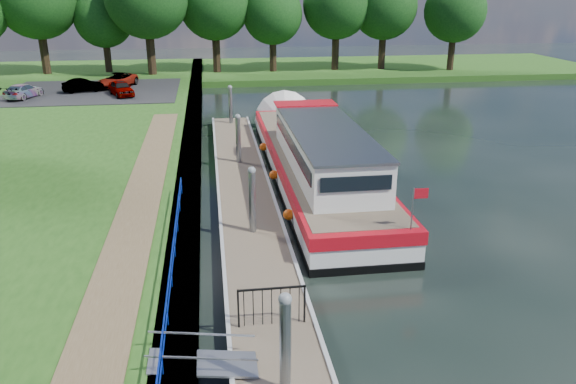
{
  "coord_description": "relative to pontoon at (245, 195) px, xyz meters",
  "views": [
    {
      "loc": [
        -1.41,
        -10.88,
        9.1
      ],
      "look_at": [
        1.53,
        9.86,
        1.4
      ],
      "focal_mm": 35.0,
      "sensor_mm": 36.0,
      "label": 1
    }
  ],
  "objects": [
    {
      "name": "gate_panel",
      "position": [
        -0.0,
        -10.8,
        0.97
      ],
      "size": [
        1.85,
        0.05,
        1.15
      ],
      "color": "black",
      "rests_on": "ground"
    },
    {
      "name": "mooring_piles",
      "position": [
        0.0,
        0.0,
        1.1
      ],
      "size": [
        0.3,
        27.3,
        3.55
      ],
      "color": "gray",
      "rests_on": "ground"
    },
    {
      "name": "gangway",
      "position": [
        -1.85,
        -12.5,
        0.44
      ],
      "size": [
        2.58,
        1.0,
        0.92
      ],
      "color": "#A5A8AD",
      "rests_on": "ground"
    },
    {
      "name": "barge",
      "position": [
        3.6,
        2.73,
        0.9
      ],
      "size": [
        4.36,
        21.15,
        4.78
      ],
      "color": "black",
      "rests_on": "ground"
    },
    {
      "name": "carpark",
      "position": [
        -11.0,
        25.0,
        0.62
      ],
      "size": [
        14.0,
        12.0,
        0.06
      ],
      "primitive_type": "cube",
      "color": "black",
      "rests_on": "riverbank"
    },
    {
      "name": "car_b",
      "position": [
        -11.68,
        24.65,
        1.2
      ],
      "size": [
        3.53,
        2.09,
        1.1
      ],
      "primitive_type": "imported",
      "rotation": [
        0.0,
        0.0,
        1.87
      ],
      "color": "#999999",
      "rests_on": "carpark"
    },
    {
      "name": "footpath",
      "position": [
        -4.4,
        -5.0,
        0.62
      ],
      "size": [
        1.6,
        40.0,
        0.05
      ],
      "primitive_type": "cube",
      "color": "brown",
      "rests_on": "riverbank"
    },
    {
      "name": "car_d",
      "position": [
        -9.2,
        26.63,
        1.25
      ],
      "size": [
        3.46,
        4.77,
        1.21
      ],
      "primitive_type": "imported",
      "rotation": [
        0.0,
        0.0,
        -0.38
      ],
      "color": "#999999",
      "rests_on": "carpark"
    },
    {
      "name": "far_bank",
      "position": [
        12.0,
        39.0,
        0.12
      ],
      "size": [
        60.0,
        18.0,
        0.6
      ],
      "primitive_type": "cube",
      "color": "#224D16",
      "rests_on": "ground"
    },
    {
      "name": "blue_fence",
      "position": [
        -2.75,
        -10.0,
        1.13
      ],
      "size": [
        0.04,
        18.04,
        0.72
      ],
      "color": "#0C2DBF",
      "rests_on": "riverbank"
    },
    {
      "name": "pontoon",
      "position": [
        0.0,
        0.0,
        0.0
      ],
      "size": [
        2.5,
        30.0,
        0.56
      ],
      "color": "brown",
      "rests_on": "ground"
    },
    {
      "name": "car_c",
      "position": [
        -15.79,
        22.56,
        1.21
      ],
      "size": [
        2.63,
        4.11,
        1.11
      ],
      "primitive_type": "imported",
      "rotation": [
        0.0,
        0.0,
        2.84
      ],
      "color": "#999999",
      "rests_on": "carpark"
    },
    {
      "name": "car_a",
      "position": [
        -8.34,
        22.49,
        1.25
      ],
      "size": [
        2.63,
        3.78,
        1.2
      ],
      "primitive_type": "imported",
      "rotation": [
        0.0,
        0.0,
        0.39
      ],
      "color": "#999999",
      "rests_on": "carpark"
    },
    {
      "name": "bank_edge",
      "position": [
        -2.55,
        2.0,
        0.2
      ],
      "size": [
        1.1,
        90.0,
        0.78
      ],
      "primitive_type": "cube",
      "color": "#473D2D",
      "rests_on": "ground"
    }
  ]
}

